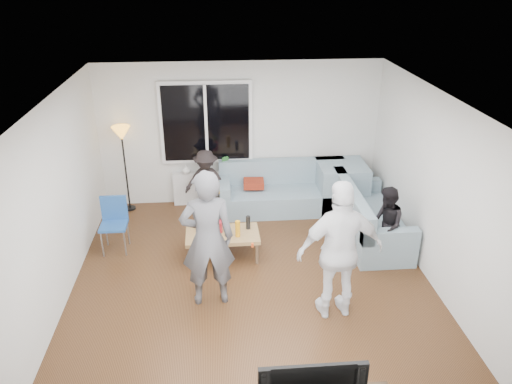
{
  "coord_description": "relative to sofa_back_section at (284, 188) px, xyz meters",
  "views": [
    {
      "loc": [
        -0.44,
        -5.74,
        4.12
      ],
      "look_at": [
        0.1,
        0.6,
        1.15
      ],
      "focal_mm": 34.8,
      "sensor_mm": 36.0,
      "label": 1
    }
  ],
  "objects": [
    {
      "name": "wall_front",
      "position": [
        -0.74,
        -5.04,
        0.88
      ],
      "size": [
        5.0,
        0.04,
        2.6
      ],
      "primitive_type": "cube",
      "color": "silver",
      "rests_on": "ground"
    },
    {
      "name": "sofa_corner",
      "position": [
        1.04,
        0.0,
        0.0
      ],
      "size": [
        0.85,
        0.85,
        0.85
      ],
      "primitive_type": "cube",
      "color": "gray",
      "rests_on": "floor"
    },
    {
      "name": "television",
      "position": [
        -0.42,
        -4.77,
        0.29
      ],
      "size": [
        0.96,
        0.13,
        0.55
      ],
      "primitive_type": "imported",
      "color": "black",
      "rests_on": "tv_console"
    },
    {
      "name": "side_chair",
      "position": [
        -2.79,
        -1.18,
        0.01
      ],
      "size": [
        0.4,
        0.4,
        0.86
      ],
      "primitive_type": null,
      "rotation": [
        0.0,
        0.0,
        -0.0
      ],
      "color": "#225197",
      "rests_on": "floor"
    },
    {
      "name": "ceiling",
      "position": [
        -0.74,
        -2.27,
        2.2
      ],
      "size": [
        5.0,
        5.5,
        0.04
      ],
      "primitive_type": "cube",
      "color": "white",
      "rests_on": "ground"
    },
    {
      "name": "wall_back",
      "position": [
        -0.74,
        0.5,
        0.88
      ],
      "size": [
        5.0,
        0.04,
        2.6
      ],
      "primitive_type": "cube",
      "color": "silver",
      "rests_on": "ground"
    },
    {
      "name": "wall_left",
      "position": [
        -3.26,
        -2.27,
        0.88
      ],
      "size": [
        0.04,
        5.5,
        2.6
      ],
      "primitive_type": "cube",
      "color": "silver",
      "rests_on": "ground"
    },
    {
      "name": "floor_lamp",
      "position": [
        -2.79,
        0.25,
        0.36
      ],
      "size": [
        0.32,
        0.32,
        1.56
      ],
      "primitive_type": null,
      "color": "#FDA42F",
      "rests_on": "floor"
    },
    {
      "name": "potted_plant",
      "position": [
        -1.05,
        0.35,
        0.36
      ],
      "size": [
        0.2,
        0.17,
        0.34
      ],
      "primitive_type": "imported",
      "rotation": [
        0.0,
        0.0,
        -0.13
      ],
      "color": "#2B6C2B",
      "rests_on": "radiator"
    },
    {
      "name": "player_right",
      "position": [
        0.27,
        -2.96,
        0.5
      ],
      "size": [
        1.12,
        0.55,
        1.84
      ],
      "primitive_type": "imported",
      "rotation": [
        0.0,
        0.0,
        3.24
      ],
      "color": "white",
      "rests_on": "floor"
    },
    {
      "name": "bottle_a",
      "position": [
        -1.48,
        -1.37,
        0.1
      ],
      "size": [
        0.07,
        0.07,
        0.24
      ],
      "primitive_type": "cylinder",
      "color": "#BD7E0B",
      "rests_on": "coffee_table"
    },
    {
      "name": "window_glass",
      "position": [
        -1.34,
        0.38,
        1.12
      ],
      "size": [
        1.5,
        0.02,
        1.35
      ],
      "primitive_type": "cube",
      "color": "black",
      "rests_on": "window_frame"
    },
    {
      "name": "vase",
      "position": [
        -1.74,
        0.35,
        0.28
      ],
      "size": [
        0.18,
        0.18,
        0.16
      ],
      "primitive_type": "imported",
      "rotation": [
        0.0,
        0.0,
        -0.17
      ],
      "color": "white",
      "rests_on": "radiator"
    },
    {
      "name": "coffee_table",
      "position": [
        -1.14,
        -1.49,
        -0.22
      ],
      "size": [
        1.11,
        0.61,
        0.4
      ],
      "primitive_type": "cube",
      "rotation": [
        0.0,
        0.0,
        0.01
      ],
      "color": "#A57E50",
      "rests_on": "floor"
    },
    {
      "name": "cushion_red",
      "position": [
        -0.54,
        0.06,
        0.09
      ],
      "size": [
        0.38,
        0.32,
        0.13
      ],
      "primitive_type": "cube",
      "rotation": [
        0.0,
        0.0,
        -0.05
      ],
      "color": "maroon",
      "rests_on": "sofa_back_section"
    },
    {
      "name": "sofa_back_section",
      "position": [
        0.0,
        0.0,
        0.0
      ],
      "size": [
        2.3,
        0.85,
        0.85
      ],
      "primitive_type": null,
      "color": "gray",
      "rests_on": "floor"
    },
    {
      "name": "pitcher",
      "position": [
        -1.21,
        -1.44,
        0.06
      ],
      "size": [
        0.17,
        0.17,
        0.17
      ],
      "primitive_type": "cylinder",
      "color": "maroon",
      "rests_on": "coffee_table"
    },
    {
      "name": "window_frame",
      "position": [
        -1.34,
        0.42,
        1.12
      ],
      "size": [
        1.62,
        0.06,
        1.47
      ],
      "primitive_type": "cube",
      "color": "white",
      "rests_on": "wall_back"
    },
    {
      "name": "bottle_b",
      "position": [
        -1.22,
        -1.6,
        0.09
      ],
      "size": [
        0.08,
        0.08,
        0.22
      ],
      "primitive_type": "cylinder",
      "color": "#42911A",
      "rests_on": "coffee_table"
    },
    {
      "name": "bottle_e",
      "position": [
        -0.74,
        -1.38,
        0.08
      ],
      "size": [
        0.07,
        0.07,
        0.21
      ],
      "primitive_type": "cylinder",
      "color": "black",
      "rests_on": "coffee_table"
    },
    {
      "name": "floor",
      "position": [
        -0.74,
        -2.27,
        -0.45
      ],
      "size": [
        5.0,
        5.5,
        0.04
      ],
      "primitive_type": "cube",
      "color": "#56351C",
      "rests_on": "ground"
    },
    {
      "name": "radiator",
      "position": [
        -1.34,
        0.38,
        -0.11
      ],
      "size": [
        1.3,
        0.12,
        0.62
      ],
      "primitive_type": "cube",
      "color": "silver",
      "rests_on": "floor"
    },
    {
      "name": "sofa_right_section",
      "position": [
        1.28,
        -1.08,
        0.0
      ],
      "size": [
        2.0,
        0.85,
        0.85
      ],
      "primitive_type": null,
      "rotation": [
        0.0,
        0.0,
        1.57
      ],
      "color": "gray",
      "rests_on": "floor"
    },
    {
      "name": "bottle_d",
      "position": [
        -0.91,
        -1.6,
        0.1
      ],
      "size": [
        0.07,
        0.07,
        0.25
      ],
      "primitive_type": "cylinder",
      "color": "orange",
      "rests_on": "coffee_table"
    },
    {
      "name": "window_mullion",
      "position": [
        -1.34,
        0.37,
        1.12
      ],
      "size": [
        0.05,
        0.03,
        1.35
      ],
      "primitive_type": "cube",
      "color": "white",
      "rests_on": "window_frame"
    },
    {
      "name": "spectator_back",
      "position": [
        -1.38,
        0.03,
        0.16
      ],
      "size": [
        0.81,
        0.54,
        1.17
      ],
      "primitive_type": "imported",
      "rotation": [
        0.0,
        0.0,
        -0.15
      ],
      "color": "black",
      "rests_on": "floor"
    },
    {
      "name": "player_left",
      "position": [
        -1.33,
        -2.57,
        0.51
      ],
      "size": [
        0.72,
        0.5,
        1.88
      ],
      "primitive_type": "imported",
      "rotation": [
        0.0,
        0.0,
        3.22
      ],
      "color": "#515156",
      "rests_on": "floor"
    },
    {
      "name": "cushion_yellow",
      "position": [
        -1.18,
        -0.02,
        0.09
      ],
      "size": [
        0.43,
        0.38,
        0.14
      ],
      "primitive_type": "cube",
      "rotation": [
        0.0,
        0.0,
        -0.16
      ],
      "color": "#BC8A1B",
      "rests_on": "sofa_back_section"
    },
    {
      "name": "spectator_right",
      "position": [
        1.28,
        -1.77,
        0.16
      ],
      "size": [
        0.51,
        0.62,
        1.17
      ],
      "primitive_type": "imported",
      "rotation": [
        0.0,
        0.0,
        -1.69
      ],
      "color": "black",
      "rests_on": "floor"
    },
    {
      "name": "wall_right",
      "position": [
        1.78,
        -2.27,
        0.88
      ],
      "size": [
        0.04,
        5.5,
        2.6
      ],
      "primitive_type": "cube",
      "color": "silver",
      "rests_on": "ground"
    }
  ]
}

